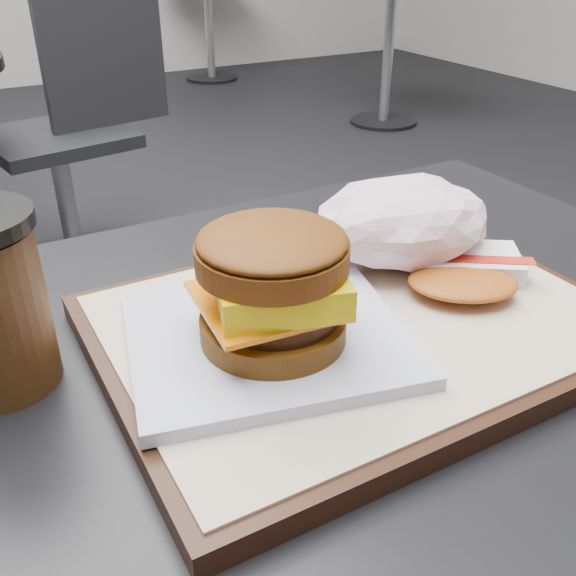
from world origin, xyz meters
The scene contains 8 objects.
customer_table centered at (0.00, 0.00, 0.58)m, with size 0.80×0.60×0.77m.
serving_tray centered at (0.03, 0.01, 0.78)m, with size 0.38×0.28×0.02m.
breakfast_sandwich centered at (-0.04, 0.00, 0.83)m, with size 0.22×0.21×0.09m.
hash_brown centered at (0.14, 0.01, 0.80)m, with size 0.14×0.13×0.02m.
crumpled_wrapper centered at (0.12, 0.07, 0.82)m, with size 0.16×0.12×0.07m, color white, non-canonical shape.
neighbor_chair centered at (0.19, 1.79, 0.51)m, with size 0.63×0.49×0.88m.
bg_table_near centered at (2.20, 2.80, 0.56)m, with size 0.66×0.66×0.75m.
bg_table_far centered at (1.80, 4.50, 0.56)m, with size 0.66×0.66×0.75m.
Camera 1 is at (-0.21, -0.33, 1.05)m, focal length 40.00 mm.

